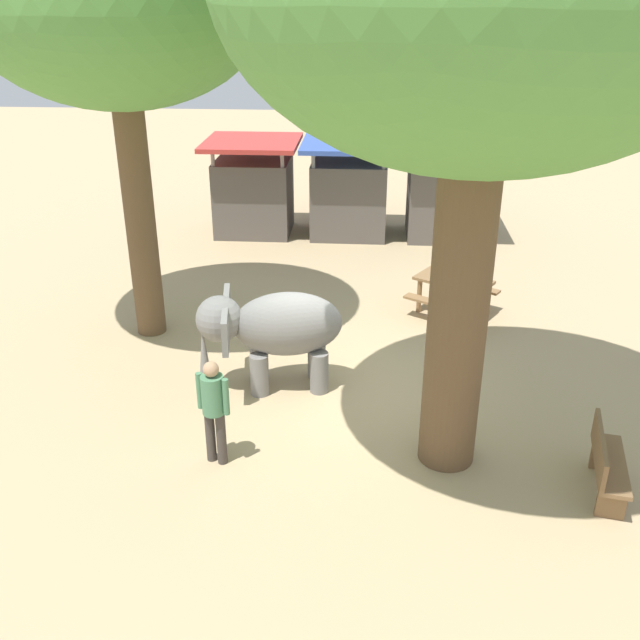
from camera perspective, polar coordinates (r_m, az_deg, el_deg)
name	(u,v)px	position (r m, az deg, el deg)	size (l,w,h in m)	color
ground_plane	(343,389)	(12.21, 1.84, -5.55)	(60.00, 60.00, 0.00)	tan
elephant	(273,328)	(11.84, -3.81, -0.67)	(2.48, 1.65, 1.70)	slate
person_handler	(214,405)	(10.10, -8.50, -6.70)	(0.49, 0.32, 1.62)	#3F3833
wooden_bench	(606,462)	(10.42, 21.84, -10.50)	(0.66, 1.45, 0.88)	brown
picnic_table_near	(453,288)	(14.98, 10.57, 2.56)	(2.06, 2.05, 0.78)	olive
market_stall_red	(254,191)	(19.88, -5.31, 10.18)	(2.50, 2.50, 2.52)	#59514C
market_stall_blue	(349,193)	(19.64, 2.32, 10.08)	(2.50, 2.50, 2.52)	#59514C
market_stall_teal	(446,195)	(19.74, 10.00, 9.80)	(2.50, 2.50, 2.52)	#59514C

